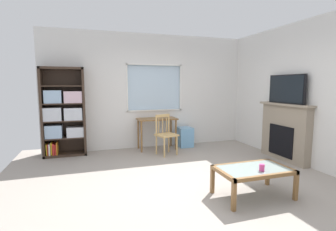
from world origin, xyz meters
The scene contains 11 objects.
ground centered at (0.00, 0.00, -0.01)m, with size 6.01×6.09×0.02m, color #9E9389.
wall_back_with_window centered at (-0.01, 2.54, 1.39)m, with size 5.01×0.15×2.80m.
wall_right centered at (2.56, 0.00, 1.40)m, with size 0.12×5.29×2.80m, color silver.
bookshelf centered at (-1.98, 2.30, 0.93)m, with size 0.90×0.38×1.94m.
desk_under_window centered at (0.12, 2.19, 0.63)m, with size 0.95×0.48×0.76m.
wooden_chair centered at (0.18, 1.68, 0.46)m, with size 0.52×0.51×0.90m.
plastic_drawer_unit centered at (0.87, 2.24, 0.24)m, with size 0.35×0.40×0.49m, color #72ADDB.
fireplace centered at (2.41, 0.52, 0.59)m, with size 0.26×1.29×1.19m.
tv centered at (2.39, 0.52, 1.48)m, with size 0.06×0.94×0.59m.
coffee_table centered at (0.70, -0.77, 0.36)m, with size 1.02×0.61×0.41m.
sippy_cup centered at (0.73, -0.90, 0.46)m, with size 0.07×0.07×0.09m, color #DB3D84.
Camera 1 is at (-1.48, -3.63, 1.57)m, focal length 26.93 mm.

